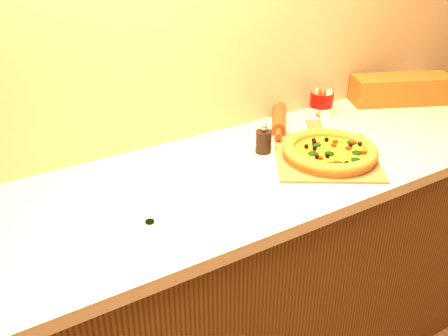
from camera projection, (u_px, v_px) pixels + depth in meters
cabinet at (204, 298)px, 1.77m from camera, size 2.80×0.65×0.86m
countertop at (201, 188)px, 1.56m from camera, size 2.84×0.68×0.04m
pizza_peel at (325, 154)px, 1.73m from camera, size 0.49×0.53×0.01m
pizza at (330, 151)px, 1.69m from camera, size 0.32×0.32×0.05m
bottle_cap at (150, 222)px, 1.36m from camera, size 0.03×0.03×0.01m
pepper_grinder at (263, 141)px, 1.73m from camera, size 0.06×0.06×0.11m
rolling_pin at (279, 117)px, 1.96m from camera, size 0.26×0.33×0.05m
coffee_canister at (322, 100)px, 2.02m from camera, size 0.09×0.09×0.13m
bread_bag at (401, 89)px, 2.16m from camera, size 0.44×0.31×0.12m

